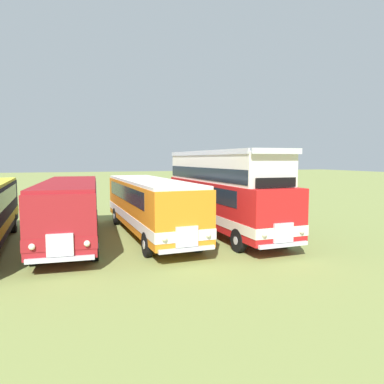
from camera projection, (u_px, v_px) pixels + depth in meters
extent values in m
cylinder|color=black|center=(14.00, 223.00, 19.57)|extent=(0.34, 1.05, 1.04)
cylinder|color=silver|center=(17.00, 223.00, 19.63)|extent=(0.04, 0.36, 0.36)
cube|color=maroon|center=(70.00, 207.00, 17.36)|extent=(3.04, 10.85, 2.30)
cube|color=maroon|center=(71.00, 219.00, 17.42)|extent=(3.09, 10.89, 0.44)
cube|color=#19232D|center=(70.00, 194.00, 17.69)|extent=(2.95, 8.46, 0.76)
cube|color=#19232D|center=(59.00, 209.00, 12.20)|extent=(2.20, 0.21, 0.90)
cube|color=silver|center=(60.00, 245.00, 12.21)|extent=(0.90, 0.17, 0.80)
cube|color=silver|center=(60.00, 259.00, 12.23)|extent=(2.30, 0.26, 0.16)
sphere|color=#EAEACC|center=(87.00, 243.00, 12.44)|extent=(0.22, 0.22, 0.22)
sphere|color=#EAEACC|center=(32.00, 247.00, 11.96)|extent=(0.22, 0.22, 0.22)
cube|color=maroon|center=(69.00, 183.00, 17.25)|extent=(2.98, 10.45, 0.14)
cylinder|color=black|center=(95.00, 248.00, 14.15)|extent=(0.33, 1.05, 1.04)
cylinder|color=silver|center=(99.00, 248.00, 14.19)|extent=(0.04, 0.36, 0.36)
cylinder|color=black|center=(33.00, 252.00, 13.55)|extent=(0.33, 1.05, 1.04)
cylinder|color=silver|center=(29.00, 252.00, 13.51)|extent=(0.04, 0.36, 0.36)
cylinder|color=black|center=(95.00, 218.00, 21.20)|extent=(0.33, 1.05, 1.04)
cylinder|color=silver|center=(98.00, 218.00, 21.24)|extent=(0.04, 0.36, 0.36)
cylinder|color=black|center=(54.00, 220.00, 20.59)|extent=(0.33, 1.05, 1.04)
cylinder|color=silver|center=(51.00, 220.00, 20.56)|extent=(0.04, 0.36, 0.36)
cube|color=orange|center=(149.00, 204.00, 18.75)|extent=(3.11, 11.37, 2.30)
cube|color=white|center=(150.00, 215.00, 18.80)|extent=(3.16, 11.41, 0.44)
cube|color=#19232D|center=(147.00, 192.00, 19.06)|extent=(3.01, 8.98, 0.76)
cube|color=#19232D|center=(186.00, 204.00, 13.52)|extent=(2.20, 0.22, 0.90)
cube|color=silver|center=(187.00, 237.00, 13.54)|extent=(0.91, 0.17, 0.80)
cube|color=silver|center=(187.00, 250.00, 13.56)|extent=(2.30, 0.27, 0.16)
sphere|color=#EAEACC|center=(208.00, 235.00, 13.86)|extent=(0.22, 0.22, 0.22)
sphere|color=#EAEACC|center=(164.00, 239.00, 13.20)|extent=(0.22, 0.22, 0.22)
cube|color=white|center=(149.00, 181.00, 18.63)|extent=(3.05, 10.97, 0.14)
cylinder|color=black|center=(198.00, 240.00, 15.54)|extent=(0.34, 1.05, 1.04)
cylinder|color=silver|center=(201.00, 240.00, 15.59)|extent=(0.04, 0.36, 0.36)
cylinder|color=black|center=(147.00, 244.00, 14.71)|extent=(0.34, 1.05, 1.04)
cylinder|color=silver|center=(144.00, 245.00, 14.65)|extent=(0.04, 0.36, 0.36)
cylinder|color=black|center=(152.00, 214.00, 22.82)|extent=(0.34, 1.05, 1.04)
cylinder|color=silver|center=(154.00, 214.00, 22.88)|extent=(0.04, 0.36, 0.36)
cylinder|color=black|center=(116.00, 216.00, 21.99)|extent=(0.34, 1.05, 1.04)
cylinder|color=silver|center=(114.00, 216.00, 21.93)|extent=(0.04, 0.36, 0.36)
cube|color=red|center=(223.00, 202.00, 19.44)|extent=(2.98, 11.26, 2.30)
cube|color=silver|center=(223.00, 213.00, 19.50)|extent=(3.02, 11.30, 0.44)
cube|color=#19232D|center=(220.00, 191.00, 19.76)|extent=(2.91, 8.87, 0.76)
cube|color=#19232D|center=(283.00, 202.00, 14.24)|extent=(2.20, 0.20, 0.90)
cube|color=silver|center=(283.00, 233.00, 14.25)|extent=(0.90, 0.16, 0.80)
cube|color=silver|center=(284.00, 245.00, 14.27)|extent=(2.30, 0.24, 0.16)
sphere|color=#EAEACC|center=(302.00, 231.00, 14.56)|extent=(0.22, 0.22, 0.22)
sphere|color=#EAEACC|center=(264.00, 234.00, 13.92)|extent=(0.22, 0.22, 0.22)
cube|color=silver|center=(221.00, 168.00, 19.50)|extent=(2.84, 10.36, 1.50)
cube|color=silver|center=(277.00, 151.00, 14.46)|extent=(2.40, 0.20, 0.24)
cube|color=silver|center=(192.00, 154.00, 23.74)|extent=(2.40, 0.20, 0.24)
cube|color=silver|center=(241.00, 153.00, 19.84)|extent=(0.54, 10.26, 0.24)
cube|color=silver|center=(201.00, 153.00, 19.00)|extent=(0.54, 10.26, 0.24)
cube|color=#19232D|center=(221.00, 173.00, 19.52)|extent=(2.88, 10.26, 0.64)
cube|color=black|center=(276.00, 183.00, 14.62)|extent=(1.90, 0.20, 0.40)
cylinder|color=black|center=(283.00, 236.00, 16.24)|extent=(0.32, 1.05, 1.04)
cylinder|color=silver|center=(286.00, 236.00, 16.30)|extent=(0.04, 0.36, 0.36)
cylinder|color=black|center=(239.00, 240.00, 15.44)|extent=(0.32, 1.05, 1.04)
cylinder|color=silver|center=(235.00, 241.00, 15.38)|extent=(0.04, 0.36, 0.36)
cylinder|color=black|center=(214.00, 213.00, 23.48)|extent=(0.32, 1.05, 1.04)
cylinder|color=silver|center=(216.00, 212.00, 23.53)|extent=(0.04, 0.36, 0.36)
cylinder|color=black|center=(181.00, 214.00, 22.67)|extent=(0.32, 1.05, 1.04)
cylinder|color=silver|center=(179.00, 215.00, 22.62)|extent=(0.04, 0.36, 0.36)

